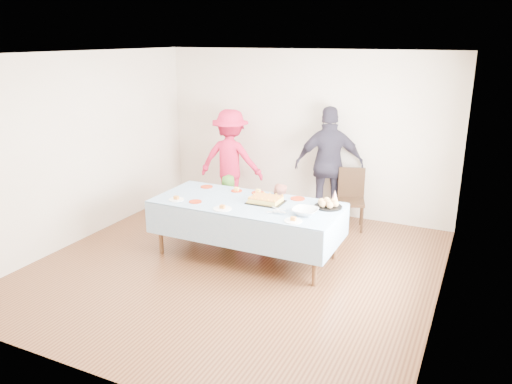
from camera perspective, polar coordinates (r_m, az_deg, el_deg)
ground at (r=6.64m, az=-2.33°, el=-8.45°), size 5.00×5.00×0.00m
room_walls at (r=6.06m, az=-2.06°, el=6.72°), size 5.04×5.04×2.72m
party_table at (r=6.65m, az=-1.08°, el=-1.61°), size 2.50×1.10×0.78m
birthday_cake at (r=6.60m, az=1.13°, el=-0.91°), size 0.46×0.36×0.08m
rolls_tray at (r=6.49m, az=8.25°, el=-1.37°), size 0.36×0.36×0.11m
punch_bowl at (r=6.20m, az=5.63°, el=-2.23°), size 0.32×0.32×0.08m
party_hat at (r=6.64m, az=8.99°, el=-0.55°), size 0.11×0.11×0.18m
fork_pile at (r=6.23m, az=2.47°, el=-2.10°), size 0.24×0.18×0.07m
plate_red_far_a at (r=7.33m, az=-5.67°, el=0.61°), size 0.18×0.18×0.01m
plate_red_far_b at (r=7.11m, az=-2.24°, el=0.14°), size 0.16×0.16×0.01m
plate_red_far_c at (r=7.01m, az=0.24°, el=-0.08°), size 0.19×0.19×0.01m
plate_red_far_d at (r=6.78m, az=4.78°, el=-0.75°), size 0.20×0.20×0.01m
plate_red_near at (r=6.69m, az=-6.95°, el=-1.10°), size 0.17×0.17×0.01m
plate_white_left at (r=6.80m, az=-9.09°, el=-0.86°), size 0.21×0.21×0.01m
plate_white_mid at (r=6.38m, az=-3.86°, el=-1.92°), size 0.24×0.24×0.01m
plate_white_right at (r=5.97m, az=4.27°, el=-3.31°), size 0.22×0.22×0.01m
dining_chair at (r=7.92m, az=10.82°, el=-0.34°), size 0.51×0.51×0.94m
toddler_left at (r=7.22m, az=1.25°, el=-2.98°), size 0.32×0.26×0.76m
toddler_mid at (r=7.65m, az=-3.15°, el=-1.28°), size 0.51×0.43×0.89m
toddler_right at (r=7.12m, az=2.60°, el=-2.59°), size 0.49×0.40×0.92m
adult_left at (r=8.56m, az=-2.90°, el=3.66°), size 1.19×0.78×1.73m
adult_right at (r=8.05m, az=8.36°, el=3.11°), size 1.18×0.84×1.86m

